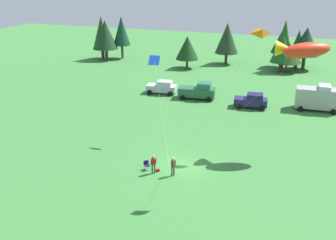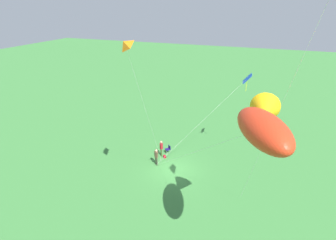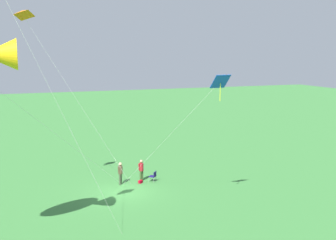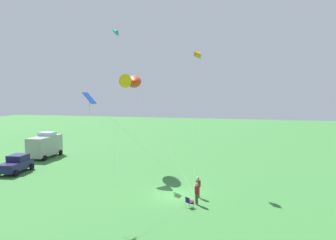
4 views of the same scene
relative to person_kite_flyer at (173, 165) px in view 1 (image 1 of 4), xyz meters
name	(u,v)px [view 1 (image 1 of 4)]	position (x,y,z in m)	size (l,w,h in m)	color
ground_plane	(182,167)	(0.21, 1.81, -1.02)	(160.00, 160.00, 0.00)	#397A37
person_kite_flyer	(173,165)	(0.00, 0.00, 0.00)	(0.48, 0.50, 1.74)	#3D4633
folding_chair	(147,164)	(-2.59, 0.29, -0.53)	(0.68, 0.68, 0.82)	#1B1355
person_spectator	(153,163)	(-1.74, -0.18, 0.00)	(0.53, 0.47, 1.74)	#385025
backpack_on_grass	(158,170)	(-1.52, 0.27, -0.91)	(0.32, 0.22, 0.22)	#B4071C
car_silver_compact	(162,87)	(-9.52, 22.38, -0.07)	(4.37, 2.58, 1.89)	#AEB2C3
truck_green_flatbed	(198,91)	(-4.00, 21.81, 0.08)	(5.22, 2.95, 2.34)	#26593D
car_navy_hatch	(252,101)	(3.55, 20.50, -0.07)	(4.38, 2.62, 1.89)	#231D4F
van_motorhome_grey	(318,98)	(11.54, 22.44, 0.62)	(5.51, 2.83, 3.34)	#9E9E9B
treeline_distant	(216,40)	(-6.50, 42.49, 3.66)	(42.54, 10.98, 8.74)	brown
kite_large_fish	(301,50)	(9.10, 9.05, 8.93)	(12.10, 10.57, 10.82)	red
kite_diamond_blue	(155,63)	(-4.49, 7.16, 7.08)	(4.97, 7.76, 8.74)	blue
kite_delta_orange	(262,33)	(6.45, 0.91, 11.45)	(7.96, 1.35, 12.90)	orange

